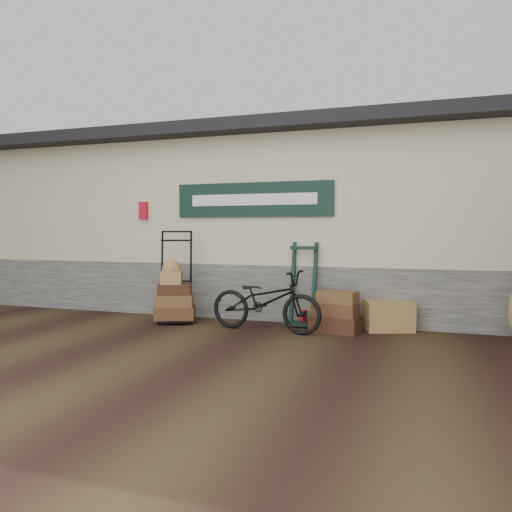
{
  "coord_description": "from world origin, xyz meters",
  "views": [
    {
      "loc": [
        2.31,
        -6.6,
        1.47
      ],
      "look_at": [
        -0.23,
        0.9,
        1.05
      ],
      "focal_mm": 35.0,
      "sensor_mm": 36.0,
      "label": 1
    }
  ],
  "objects_px": {
    "wicker_hamper": "(389,316)",
    "green_barrow": "(303,284)",
    "bicycle": "(266,297)",
    "suitcase_stack": "(336,311)",
    "porter_trolley": "(176,275)"
  },
  "relations": [
    {
      "from": "wicker_hamper",
      "to": "green_barrow",
      "type": "bearing_deg",
      "value": 180.0
    },
    {
      "from": "suitcase_stack",
      "to": "bicycle",
      "type": "distance_m",
      "value": 1.03
    },
    {
      "from": "wicker_hamper",
      "to": "bicycle",
      "type": "bearing_deg",
      "value": -159.13
    },
    {
      "from": "green_barrow",
      "to": "bicycle",
      "type": "height_order",
      "value": "green_barrow"
    },
    {
      "from": "wicker_hamper",
      "to": "bicycle",
      "type": "height_order",
      "value": "bicycle"
    },
    {
      "from": "green_barrow",
      "to": "bicycle",
      "type": "distance_m",
      "value": 0.77
    },
    {
      "from": "wicker_hamper",
      "to": "bicycle",
      "type": "relative_size",
      "value": 0.39
    },
    {
      "from": "porter_trolley",
      "to": "green_barrow",
      "type": "bearing_deg",
      "value": -11.64
    },
    {
      "from": "suitcase_stack",
      "to": "wicker_hamper",
      "type": "height_order",
      "value": "suitcase_stack"
    },
    {
      "from": "wicker_hamper",
      "to": "suitcase_stack",
      "type": "bearing_deg",
      "value": -154.66
    },
    {
      "from": "bicycle",
      "to": "suitcase_stack",
      "type": "bearing_deg",
      "value": -65.79
    },
    {
      "from": "green_barrow",
      "to": "wicker_hamper",
      "type": "bearing_deg",
      "value": 6.55
    },
    {
      "from": "suitcase_stack",
      "to": "bicycle",
      "type": "relative_size",
      "value": 0.4
    },
    {
      "from": "suitcase_stack",
      "to": "green_barrow",
      "type": "bearing_deg",
      "value": 149.14
    },
    {
      "from": "wicker_hamper",
      "to": "bicycle",
      "type": "distance_m",
      "value": 1.82
    }
  ]
}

